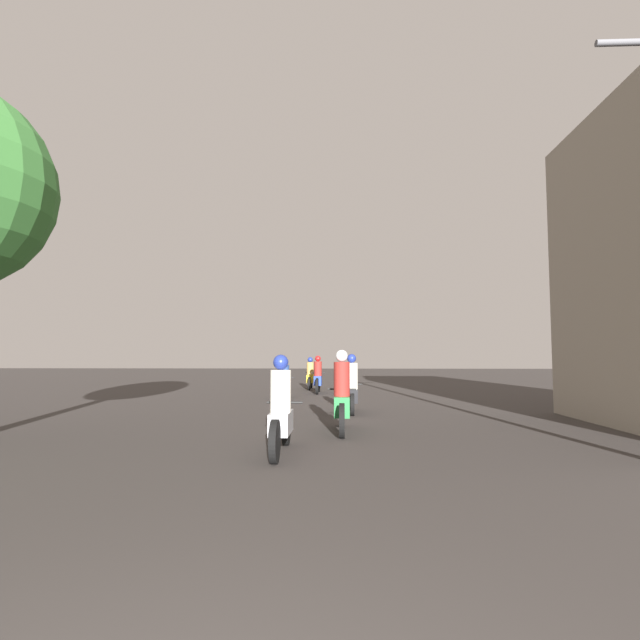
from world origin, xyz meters
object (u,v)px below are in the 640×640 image
at_px(motorcycle_silver, 281,414).
at_px(motorcycle_green, 342,400).
at_px(motorcycle_black, 352,390).
at_px(motorcycle_white, 285,382).
at_px(motorcycle_yellow, 310,376).
at_px(motorcycle_blue, 318,378).

relative_size(motorcycle_silver, motorcycle_green, 0.99).
distance_m(motorcycle_green, motorcycle_black, 3.41).
bearing_deg(motorcycle_black, motorcycle_white, 123.31).
relative_size(motorcycle_white, motorcycle_yellow, 0.92).
bearing_deg(motorcycle_green, motorcycle_white, 110.00).
relative_size(motorcycle_green, motorcycle_blue, 0.99).
height_order(motorcycle_white, motorcycle_blue, motorcycle_blue).
distance_m(motorcycle_silver, motorcycle_green, 2.43).
bearing_deg(motorcycle_black, motorcycle_blue, 105.99).
xyz_separation_m(motorcycle_green, motorcycle_black, (0.27, 3.40, -0.03)).
bearing_deg(motorcycle_green, motorcycle_yellow, 101.86).
height_order(motorcycle_green, motorcycle_blue, motorcycle_green).
bearing_deg(motorcycle_green, motorcycle_silver, -107.54).
relative_size(motorcycle_blue, motorcycle_yellow, 1.06).
height_order(motorcycle_blue, motorcycle_yellow, motorcycle_blue).
xyz_separation_m(motorcycle_green, motorcycle_blue, (-0.97, 10.55, -0.03)).
xyz_separation_m(motorcycle_black, motorcycle_white, (-2.31, 4.51, -0.04)).
relative_size(motorcycle_green, motorcycle_white, 1.13).
xyz_separation_m(motorcycle_green, motorcycle_white, (-2.05, 7.91, -0.06)).
xyz_separation_m(motorcycle_silver, motorcycle_white, (-1.10, 10.15, -0.03)).
xyz_separation_m(motorcycle_silver, motorcycle_black, (1.22, 5.64, 0.01)).
xyz_separation_m(motorcycle_blue, motorcycle_yellow, (-0.46, 2.34, -0.03)).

